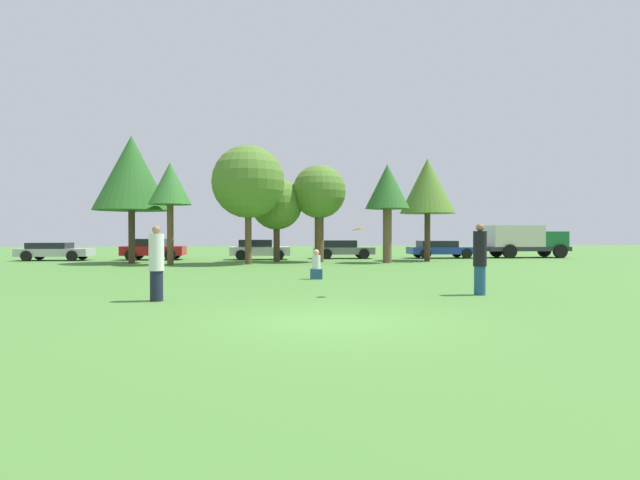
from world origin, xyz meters
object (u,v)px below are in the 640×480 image
Objects in this scene: person_catcher at (480,259)px; parked_car_silver at (54,251)px; parked_car_red at (153,249)px; delivery_truck_green at (523,240)px; tree_3 at (277,204)px; parked_car_white at (259,249)px; tree_5 at (387,189)px; tree_4 at (319,193)px; tree_2 at (248,182)px; tree_6 at (427,186)px; parked_car_blue at (440,249)px; bystander_sitting at (316,267)px; parked_car_grey at (342,249)px; tree_1 at (170,185)px; person_thrower at (156,263)px; frisbee at (358,229)px; tree_0 at (131,173)px.

parked_car_silver is at bearing -49.22° from person_catcher.
delivery_truck_green is (25.13, -0.33, 0.54)m from parked_car_red.
person_catcher is 18.02m from tree_3.
parked_car_white reaches higher than parked_car_silver.
tree_5 is (1.55, 15.32, 3.26)m from person_catcher.
tree_2 is at bearing -157.66° from tree_4.
tree_6 is 1.38× the size of parked_car_blue.
bystander_sitting is 15.80m from parked_car_grey.
tree_1 is 23.99m from delivery_truck_green.
person_thrower is 20.45m from parked_car_white.
tree_1 is 10.47m from parked_car_silver.
person_catcher is at bearing -71.81° from parked_car_white.
person_thrower is 18.74m from tree_5.
tree_4 reaches higher than tree_1.
parked_car_blue is (19.09, -0.30, -0.07)m from parked_car_red.
parked_car_grey is (-4.68, 3.59, -3.94)m from tree_6.
delivery_truck_green reaches higher than person_catcher.
tree_6 is at bearing 65.00° from frisbee.
parked_car_white is (6.76, -0.60, -0.03)m from parked_car_red.
tree_4 is 1.01× the size of tree_5.
person_thrower is 22.59m from parked_car_grey.
parked_car_red is at bearing 158.92° from tree_5.
tree_5 is at bearing 72.06° from frisbee.
parked_car_grey is at bearing 62.38° from tree_4.
tree_4 reaches higher than parked_car_grey.
tree_0 is 1.57× the size of parked_car_blue.
parked_car_red is (-7.75, 3.47, -2.71)m from tree_3.
tree_6 is at bearing -13.29° from parked_car_white.
tree_5 is at bearing 56.01° from person_thrower.
parked_car_red is (-17.03, 3.49, -3.88)m from tree_6.
parked_car_red is at bearing 108.71° from tree_1.
frisbee is 0.06× the size of parked_car_blue.
delivery_truck_green reaches higher than parked_car_silver.
delivery_truck_green is at bearing 13.62° from tree_4.
frisbee is 5.53m from bystander_sitting.
bystander_sitting is at bearing -54.77° from tree_1.
frisbee is 22.67m from parked_car_blue.
delivery_truck_green is (19.03, 5.31, -3.24)m from tree_2.
tree_2 is 1.15× the size of tree_5.
tree_6 is (15.05, 2.36, 0.33)m from tree_1.
tree_3 is at bearing -75.70° from person_catcher.
tree_0 is (-12.86, 16.85, 4.09)m from person_catcher.
tree_4 is at bearing -176.25° from tree_6.
frisbee is 0.08× the size of parked_car_white.
frisbee is 0.05× the size of tree_5.
tree_5 reaches higher than person_thrower.
tree_0 is 1.77× the size of parked_car_grey.
person_thrower is 0.32× the size of delivery_truck_green.
tree_4 reaches higher than tree_5.
tree_3 reaches higher than parked_car_grey.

